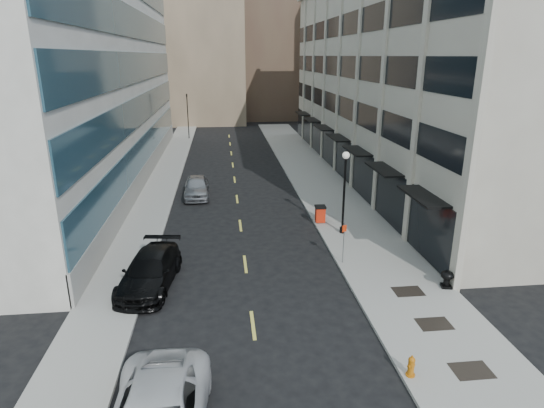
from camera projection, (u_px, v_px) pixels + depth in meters
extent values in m
plane|color=black|center=(257.00, 354.00, 17.46)|extent=(160.00, 160.00, 0.00)
cube|color=gray|center=(329.00, 195.00, 37.11)|extent=(5.00, 80.00, 0.15)
cube|color=gray|center=(154.00, 201.00, 35.64)|extent=(3.00, 80.00, 0.15)
cube|color=beige|center=(416.00, 77.00, 41.94)|extent=(14.00, 46.00, 18.00)
cube|color=black|center=(339.00, 154.00, 43.39)|extent=(0.18, 46.00, 3.60)
cube|color=black|center=(341.00, 106.00, 41.99)|extent=(0.12, 46.00, 1.80)
cube|color=black|center=(343.00, 66.00, 40.90)|extent=(0.12, 46.00, 1.80)
cube|color=black|center=(345.00, 25.00, 39.81)|extent=(0.12, 46.00, 1.80)
cube|color=beige|center=(479.00, 103.00, 19.48)|extent=(0.35, 0.60, 18.00)
cube|color=beige|center=(421.00, 92.00, 25.15)|extent=(0.35, 0.60, 18.00)
cube|color=beige|center=(383.00, 85.00, 30.82)|extent=(0.35, 0.60, 18.00)
cube|color=beige|center=(358.00, 81.00, 36.49)|extent=(0.35, 0.60, 18.00)
cube|color=beige|center=(339.00, 77.00, 42.15)|extent=(0.35, 0.60, 18.00)
cube|color=beige|center=(325.00, 75.00, 47.82)|extent=(0.35, 0.60, 18.00)
cube|color=beige|center=(314.00, 73.00, 53.49)|extent=(0.35, 0.60, 18.00)
cube|color=beige|center=(305.00, 71.00, 59.15)|extent=(0.35, 0.60, 18.00)
cube|color=black|center=(423.00, 196.00, 23.84)|extent=(1.30, 4.00, 0.12)
cube|color=black|center=(384.00, 169.00, 29.50)|extent=(1.30, 4.00, 0.12)
cube|color=black|center=(357.00, 151.00, 35.17)|extent=(1.30, 4.00, 0.12)
cube|color=black|center=(338.00, 138.00, 40.84)|extent=(1.30, 4.00, 0.12)
cube|color=black|center=(323.00, 128.00, 46.51)|extent=(1.30, 4.00, 0.12)
cube|color=black|center=(312.00, 120.00, 52.17)|extent=(1.30, 4.00, 0.12)
cube|color=black|center=(303.00, 114.00, 57.84)|extent=(1.30, 4.00, 0.12)
cube|color=silver|center=(41.00, 67.00, 38.16)|extent=(16.00, 46.00, 20.00)
cube|color=gray|center=(148.00, 170.00, 41.84)|extent=(0.20, 46.00, 1.80)
cube|color=#284D5E|center=(145.00, 147.00, 41.19)|extent=(0.14, 45.60, 2.40)
cube|color=#284D5E|center=(142.00, 108.00, 40.10)|extent=(0.14, 45.60, 2.40)
cube|color=#284D5E|center=(138.00, 67.00, 39.01)|extent=(0.14, 45.60, 2.40)
cube|color=#284D5E|center=(135.00, 23.00, 37.92)|extent=(0.14, 45.60, 2.40)
cube|color=#998164|center=(201.00, 37.00, 76.91)|extent=(14.00, 18.00, 28.00)
cube|color=brown|center=(269.00, 20.00, 81.01)|extent=(12.00, 16.00, 34.00)
cube|color=#998164|center=(150.00, 55.00, 86.24)|extent=(12.00, 14.00, 22.00)
cube|color=beige|center=(330.00, 61.00, 78.58)|extent=(10.00, 14.00, 20.00)
cube|color=black|center=(472.00, 370.00, 16.32)|extent=(1.40, 1.00, 0.01)
cube|color=black|center=(434.00, 324.00, 19.15)|extent=(1.40, 1.00, 0.01)
cube|color=black|center=(408.00, 291.00, 21.80)|extent=(1.40, 1.00, 0.01)
cube|color=#D8CC4C|center=(253.00, 325.00, 19.34)|extent=(0.15, 2.20, 0.01)
cube|color=#D8CC4C|center=(245.00, 264.00, 25.01)|extent=(0.15, 2.20, 0.01)
cube|color=#D8CC4C|center=(240.00, 225.00, 30.68)|extent=(0.15, 2.20, 0.01)
cube|color=#D8CC4C|center=(237.00, 199.00, 36.34)|extent=(0.15, 2.20, 0.01)
cube|color=#D8CC4C|center=(235.00, 180.00, 42.01)|extent=(0.15, 2.20, 0.01)
cube|color=#D8CC4C|center=(233.00, 165.00, 47.68)|extent=(0.15, 2.20, 0.01)
cube|color=#D8CC4C|center=(231.00, 153.00, 53.35)|extent=(0.15, 2.20, 0.01)
cube|color=#D8CC4C|center=(230.00, 144.00, 59.01)|extent=(0.15, 2.20, 0.01)
cube|color=#D8CC4C|center=(229.00, 136.00, 64.68)|extent=(0.15, 2.20, 0.01)
cylinder|color=black|center=(188.00, 117.00, 61.28)|extent=(0.12, 0.12, 6.00)
imported|color=black|center=(187.00, 95.00, 60.35)|extent=(0.66, 0.66, 1.98)
imported|color=black|center=(150.00, 271.00, 22.36)|extent=(3.03, 5.97, 1.66)
imported|color=gray|center=(197.00, 187.00, 36.69)|extent=(2.11, 5.01, 1.69)
cylinder|color=#C7690E|center=(410.00, 375.00, 16.07)|extent=(0.33, 0.33, 0.06)
cylinder|color=#C7690E|center=(411.00, 367.00, 15.97)|extent=(0.23, 0.23, 0.56)
sphere|color=#C7690E|center=(412.00, 360.00, 15.88)|extent=(0.25, 0.25, 0.25)
cylinder|color=#C7690E|center=(412.00, 357.00, 15.84)|extent=(0.07, 0.07, 0.10)
cylinder|color=#C7690E|center=(411.00, 366.00, 15.95)|extent=(0.31, 0.21, 0.11)
cylinder|color=#C7690E|center=(411.00, 366.00, 15.93)|extent=(0.20, 0.21, 0.15)
cube|color=red|center=(320.00, 214.00, 30.72)|extent=(0.65, 0.65, 1.01)
cube|color=black|center=(320.00, 207.00, 30.55)|extent=(0.74, 0.74, 0.12)
cylinder|color=black|center=(316.00, 219.00, 31.15)|extent=(0.06, 0.22, 0.22)
cylinder|color=black|center=(322.00, 219.00, 31.19)|extent=(0.06, 0.22, 0.22)
cylinder|color=black|center=(342.00, 230.00, 28.99)|extent=(0.33, 0.33, 0.37)
cylinder|color=black|center=(344.00, 195.00, 28.25)|extent=(0.14, 0.14, 4.68)
sphere|color=silver|center=(346.00, 155.00, 27.48)|extent=(0.45, 0.45, 0.45)
cone|color=black|center=(346.00, 151.00, 27.40)|extent=(0.12, 0.12, 0.18)
cylinder|color=slate|center=(344.00, 243.00, 24.50)|extent=(0.04, 0.04, 2.33)
cube|color=red|center=(344.00, 229.00, 24.23)|extent=(0.26, 0.13, 0.37)
cube|color=black|center=(446.00, 286.00, 22.18)|extent=(0.56, 0.56, 0.13)
cylinder|color=black|center=(447.00, 281.00, 22.09)|extent=(0.29, 0.29, 0.45)
ellipsoid|color=black|center=(447.00, 275.00, 21.99)|extent=(0.63, 0.63, 0.44)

